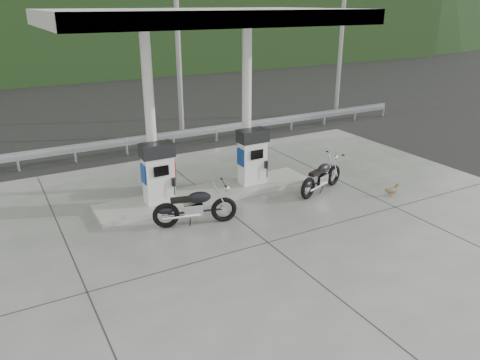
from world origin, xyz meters
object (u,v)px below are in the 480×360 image
gas_pump_right (253,157)px  motorcycle_left (195,207)px  gas_pump_left (158,173)px  motorcycle_right (321,177)px  duck (392,191)px

gas_pump_right → motorcycle_left: gas_pump_right is taller
gas_pump_left → motorcycle_right: bearing=-16.0°
gas_pump_right → motorcycle_left: bearing=-149.4°
gas_pump_left → duck: (6.65, -2.79, -0.88)m
gas_pump_right → motorcycle_left: 3.27m
gas_pump_right → duck: gas_pump_right is taller
motorcycle_right → duck: motorcycle_right is taller
gas_pump_right → motorcycle_left: size_ratio=0.83×
gas_pump_right → gas_pump_left: bearing=180.0°
gas_pump_left → gas_pump_right: (3.20, 0.00, 0.00)m
gas_pump_left → duck: gas_pump_left is taller
gas_pump_right → motorcycle_right: size_ratio=0.87×
gas_pump_right → motorcycle_right: bearing=-39.2°
gas_pump_right → duck: bearing=-39.0°
gas_pump_left → duck: bearing=-22.8°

